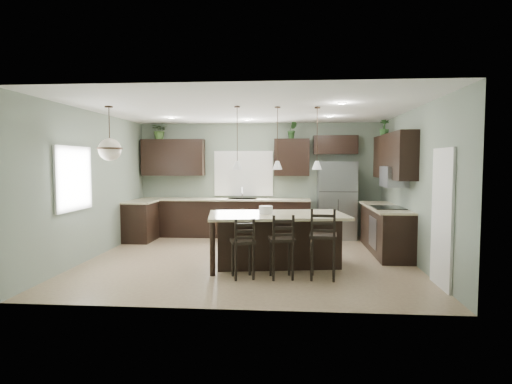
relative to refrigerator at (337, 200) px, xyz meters
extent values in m
plane|color=#9E8466|center=(-1.88, -2.42, -0.93)|extent=(6.00, 6.00, 0.00)
cube|color=white|center=(1.10, -3.97, 0.09)|extent=(0.04, 0.82, 2.04)
cube|color=white|center=(-2.28, 0.32, 0.62)|extent=(1.35, 0.02, 1.00)
cube|color=white|center=(-4.86, -3.22, 0.62)|extent=(0.02, 1.10, 1.00)
cube|color=black|center=(-4.58, -0.72, -0.48)|extent=(0.60, 0.90, 0.90)
cube|color=beige|center=(-4.56, -0.72, -0.01)|extent=(0.66, 0.96, 0.04)
cube|color=black|center=(-2.73, 0.03, -0.48)|extent=(4.20, 0.60, 0.90)
cube|color=beige|center=(-2.73, 0.01, -0.01)|extent=(4.20, 0.66, 0.04)
cube|color=gray|center=(-2.28, 0.01, 0.01)|extent=(0.70, 0.45, 0.01)
cylinder|color=silver|center=(-2.28, -0.02, 0.16)|extent=(0.02, 0.02, 0.28)
cube|color=black|center=(-4.03, 0.16, 1.02)|extent=(1.55, 0.34, 0.90)
cube|color=black|center=(-1.08, 0.16, 1.02)|extent=(0.85, 0.34, 0.90)
cube|color=black|center=(-0.03, 0.16, 1.32)|extent=(1.05, 0.34, 0.45)
cube|color=black|center=(0.82, -1.54, -0.48)|extent=(0.60, 2.35, 0.90)
cube|color=beige|center=(0.80, -1.54, -0.01)|extent=(0.66, 2.35, 0.04)
cube|color=black|center=(0.80, -1.82, 0.02)|extent=(0.58, 0.75, 0.02)
cube|color=gray|center=(0.52, -1.82, -0.48)|extent=(0.01, 0.72, 0.60)
cube|color=black|center=(0.95, -1.54, 1.02)|extent=(0.34, 2.35, 0.90)
cube|color=gray|center=(0.90, -1.82, 0.62)|extent=(0.40, 0.75, 0.40)
cube|color=gray|center=(0.00, 0.00, 0.00)|extent=(0.90, 0.74, 1.85)
cube|color=black|center=(-1.34, -2.85, -0.46)|extent=(2.56, 1.70, 0.92)
cylinder|color=silver|center=(-1.53, -2.88, 0.07)|extent=(0.24, 0.24, 0.14)
cube|color=black|center=(-1.85, -3.73, -0.44)|extent=(0.45, 0.45, 0.97)
cube|color=black|center=(-1.24, -3.69, -0.41)|extent=(0.44, 0.44, 1.03)
cube|color=black|center=(-0.59, -3.67, -0.36)|extent=(0.45, 0.45, 1.13)
imported|color=#355223|center=(-4.35, 0.13, 1.70)|extent=(0.49, 0.45, 0.46)
imported|color=#284E22|center=(-1.07, 0.13, 1.69)|extent=(0.27, 0.23, 0.43)
imported|color=#2C5826|center=(0.92, -0.78, 1.66)|extent=(0.21, 0.21, 0.36)
plane|color=slate|center=(-1.88, 0.33, 0.48)|extent=(6.00, 0.00, 6.00)
plane|color=slate|center=(-1.88, -5.17, 0.48)|extent=(6.00, 0.00, 6.00)
plane|color=slate|center=(-4.88, -2.42, 0.48)|extent=(0.00, 5.50, 5.50)
plane|color=slate|center=(1.12, -2.42, 0.48)|extent=(0.00, 5.50, 5.50)
plane|color=white|center=(-1.88, -2.42, 1.87)|extent=(6.00, 6.00, 0.00)
camera|label=1|loc=(-1.11, -10.34, 0.91)|focal=30.00mm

